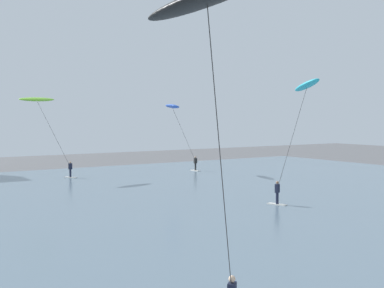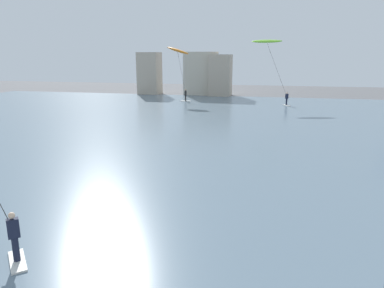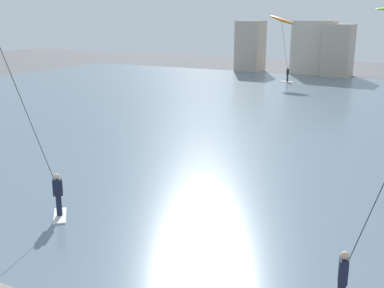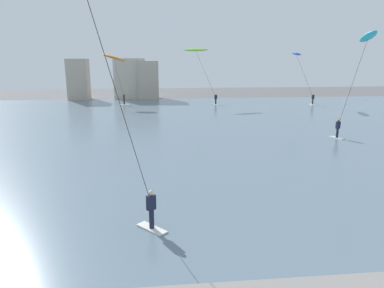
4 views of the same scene
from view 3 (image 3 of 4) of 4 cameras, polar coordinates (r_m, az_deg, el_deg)
The scene contains 3 objects.
water_bay at distance 34.23m, azimuth 16.39°, elevation 2.66°, with size 84.00×52.00×0.10m, color slate.
far_shore_buildings at distance 62.15m, azimuth 13.60°, elevation 11.21°, with size 14.84×3.81×6.74m.
kitesurfer_orange at distance 54.76m, azimuth 10.94°, elevation 14.25°, with size 4.04×3.06×7.51m.
Camera 3 is at (7.13, -1.43, 7.12)m, focal length 43.70 mm.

